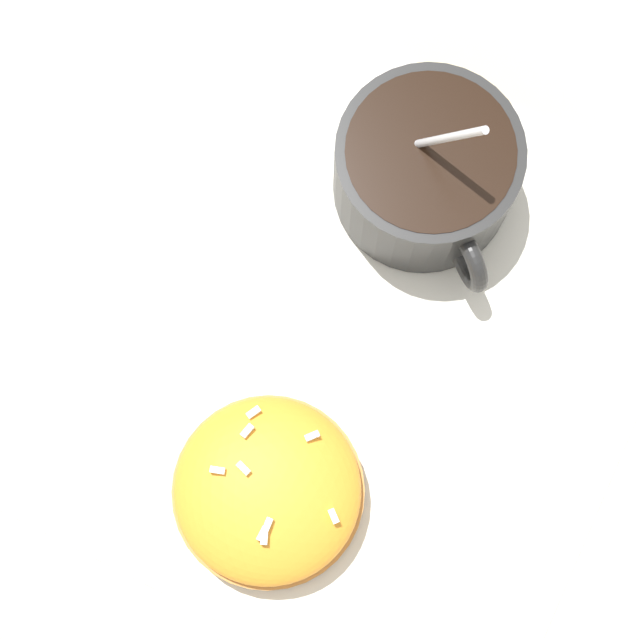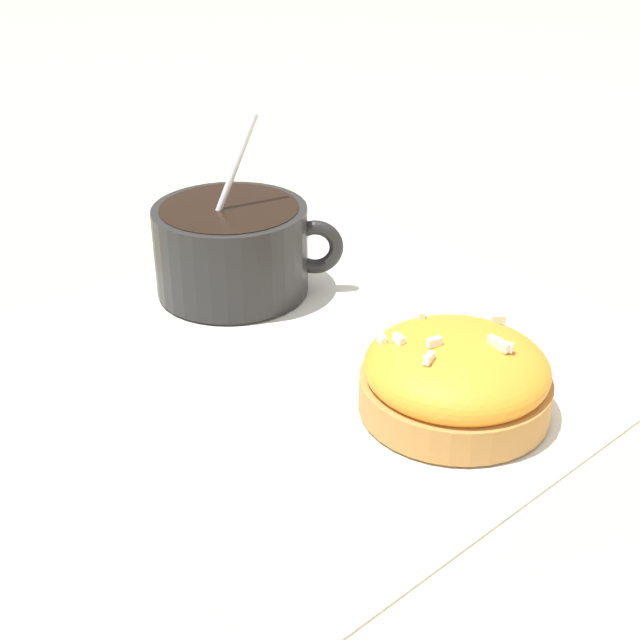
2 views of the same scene
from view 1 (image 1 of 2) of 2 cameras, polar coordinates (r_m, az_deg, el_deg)
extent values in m
plane|color=#C6B793|center=(0.57, 0.83, -0.66)|extent=(3.00, 3.00, 0.00)
cube|color=white|center=(0.56, 0.83, -0.63)|extent=(0.34, 0.34, 0.00)
cylinder|color=black|center=(0.56, 5.66, 7.93)|extent=(0.10, 0.10, 0.06)
cylinder|color=black|center=(0.54, 5.90, 8.78)|extent=(0.09, 0.09, 0.01)
torus|color=black|center=(0.55, 7.89, 3.20)|extent=(0.03, 0.03, 0.04)
ellipsoid|color=silver|center=(0.58, 7.92, 5.83)|extent=(0.02, 0.03, 0.01)
cylinder|color=silver|center=(0.53, 5.57, 9.40)|extent=(0.01, 0.05, 0.10)
cylinder|color=#C18442|center=(0.54, -2.65, -9.18)|extent=(0.10, 0.10, 0.02)
ellipsoid|color=orange|center=(0.53, -2.73, -9.10)|extent=(0.09, 0.09, 0.03)
cube|color=white|center=(0.52, -3.90, -5.92)|extent=(0.01, 0.01, 0.00)
cube|color=white|center=(0.51, 0.73, -10.42)|extent=(0.01, 0.01, 0.00)
cube|color=white|center=(0.51, -3.08, -11.32)|extent=(0.01, 0.00, 0.00)
cube|color=white|center=(0.52, -0.42, -6.21)|extent=(0.01, 0.01, 0.00)
cube|color=white|center=(0.52, -3.56, -4.94)|extent=(0.01, 0.01, 0.00)
cube|color=white|center=(0.52, -5.48, -7.98)|extent=(0.00, 0.01, 0.00)
cube|color=white|center=(0.51, -2.82, -10.87)|extent=(0.01, 0.00, 0.00)
cube|color=white|center=(0.51, -4.11, -7.89)|extent=(0.01, 0.01, 0.00)
cube|color=white|center=(0.51, -2.98, -11.49)|extent=(0.01, 0.01, 0.00)
camera|label=2|loc=(0.50, -54.58, -12.57)|focal=50.00mm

